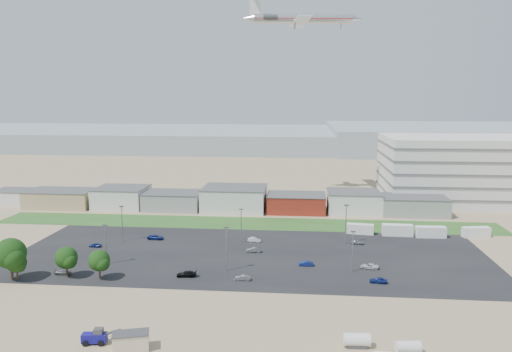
# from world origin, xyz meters

# --- Properties ---
(ground) EXTENTS (700.00, 700.00, 0.00)m
(ground) POSITION_xyz_m (0.00, 0.00, 0.00)
(ground) COLOR #967C60
(ground) RESTS_ON ground
(parking_lot) EXTENTS (120.00, 50.00, 0.01)m
(parking_lot) POSITION_xyz_m (5.00, 20.00, 0.01)
(parking_lot) COLOR black
(parking_lot) RESTS_ON ground
(grass_strip) EXTENTS (160.00, 16.00, 0.02)m
(grass_strip) POSITION_xyz_m (0.00, 52.00, 0.01)
(grass_strip) COLOR #294F1D
(grass_strip) RESTS_ON ground
(hills_backdrop) EXTENTS (700.00, 200.00, 9.00)m
(hills_backdrop) POSITION_xyz_m (40.00, 315.00, 4.50)
(hills_backdrop) COLOR gray
(hills_backdrop) RESTS_ON ground
(building_row) EXTENTS (170.00, 20.00, 8.00)m
(building_row) POSITION_xyz_m (-17.00, 71.00, 4.00)
(building_row) COLOR silver
(building_row) RESTS_ON ground
(parking_garage) EXTENTS (80.00, 40.00, 25.00)m
(parking_garage) POSITION_xyz_m (90.00, 95.00, 12.50)
(parking_garage) COLOR silver
(parking_garage) RESTS_ON ground
(portable_shed) EXTENTS (6.31, 4.44, 2.88)m
(portable_shed) POSITION_xyz_m (-8.52, -30.32, 1.44)
(portable_shed) COLOR beige
(portable_shed) RESTS_ON ground
(telehandler) EXTENTS (6.55, 2.85, 2.64)m
(telehandler) POSITION_xyz_m (-15.11, -28.99, 1.32)
(telehandler) COLOR navy
(telehandler) RESTS_ON ground
(storage_tank_nw) EXTENTS (4.28, 2.27, 2.52)m
(storage_tank_nw) POSITION_xyz_m (27.16, -26.03, 1.26)
(storage_tank_nw) COLOR silver
(storage_tank_nw) RESTS_ON ground
(storage_tank_ne) EXTENTS (4.03, 2.43, 2.28)m
(storage_tank_ne) POSITION_xyz_m (34.90, -27.48, 1.14)
(storage_tank_ne) COLOR silver
(storage_tank_ne) RESTS_ON ground
(box_trailer_a) EXTENTS (7.99, 3.58, 2.89)m
(box_trailer_a) POSITION_xyz_m (35.21, 42.69, 1.45)
(box_trailer_a) COLOR silver
(box_trailer_a) RESTS_ON ground
(box_trailer_b) EXTENTS (8.73, 2.90, 3.25)m
(box_trailer_b) POSITION_xyz_m (45.70, 41.72, 1.63)
(box_trailer_b) COLOR silver
(box_trailer_b) RESTS_ON ground
(box_trailer_c) EXTENTS (8.46, 2.88, 3.14)m
(box_trailer_c) POSITION_xyz_m (54.89, 40.74, 1.57)
(box_trailer_c) COLOR silver
(box_trailer_c) RESTS_ON ground
(box_trailer_d) EXTENTS (8.09, 3.88, 2.91)m
(box_trailer_d) POSITION_xyz_m (67.93, 42.31, 1.46)
(box_trailer_d) COLOR silver
(box_trailer_d) RESTS_ON ground
(tree_left) EXTENTS (7.15, 7.15, 10.72)m
(tree_left) POSITION_xyz_m (-44.89, -3.09, 5.36)
(tree_left) COLOR black
(tree_left) RESTS_ON ground
(tree_mid) EXTENTS (4.63, 4.63, 6.94)m
(tree_mid) POSITION_xyz_m (-43.85, -2.82, 3.47)
(tree_mid) COLOR black
(tree_mid) RESTS_ON ground
(tree_right) EXTENTS (5.24, 5.24, 7.86)m
(tree_right) POSITION_xyz_m (-33.81, -0.08, 3.93)
(tree_right) COLOR black
(tree_right) RESTS_ON ground
(tree_near) EXTENTS (5.00, 5.00, 7.51)m
(tree_near) POSITION_xyz_m (-26.03, -0.64, 3.75)
(tree_near) COLOR black
(tree_near) RESTS_ON ground
(lightpole_front_l) EXTENTS (1.15, 0.48, 9.76)m
(lightpole_front_l) POSITION_xyz_m (-28.46, 9.22, 4.88)
(lightpole_front_l) COLOR slate
(lightpole_front_l) RESTS_ON ground
(lightpole_front_m) EXTENTS (1.22, 0.51, 10.41)m
(lightpole_front_m) POSITION_xyz_m (0.92, 7.38, 5.21)
(lightpole_front_m) COLOR slate
(lightpole_front_m) RESTS_ON ground
(lightpole_front_r) EXTENTS (1.13, 0.47, 9.58)m
(lightpole_front_r) POSITION_xyz_m (29.76, 9.55, 4.79)
(lightpole_front_r) COLOR slate
(lightpole_front_r) RESTS_ON ground
(lightpole_back_l) EXTENTS (1.17, 0.49, 9.96)m
(lightpole_back_l) POSITION_xyz_m (-31.70, 28.79, 4.98)
(lightpole_back_l) COLOR slate
(lightpole_back_l) RESTS_ON ground
(lightpole_back_m) EXTENTS (1.12, 0.47, 9.49)m
(lightpole_back_m) POSITION_xyz_m (1.45, 30.51, 4.74)
(lightpole_back_m) COLOR slate
(lightpole_back_m) RESTS_ON ground
(lightpole_back_r) EXTENTS (1.28, 0.53, 10.90)m
(lightpole_back_r) POSITION_xyz_m (30.04, 31.98, 5.45)
(lightpole_back_r) COLOR slate
(lightpole_back_r) RESTS_ON ground
(airliner) EXTENTS (50.32, 37.41, 13.81)m
(airliner) POSITION_xyz_m (17.35, 99.20, 70.00)
(airliner) COLOR silver
(parked_car_0) EXTENTS (4.36, 2.41, 1.16)m
(parked_car_0) POSITION_xyz_m (34.00, 11.98, 0.58)
(parked_car_0) COLOR silver
(parked_car_0) RESTS_ON ground
(parked_car_1) EXTENTS (3.53, 1.26, 1.16)m
(parked_car_1) POSITION_xyz_m (19.25, 12.56, 0.58)
(parked_car_1) COLOR navy
(parked_car_1) RESTS_ON ground
(parked_car_2) EXTENTS (3.94, 2.00, 1.29)m
(parked_car_2) POSITION_xyz_m (34.71, 2.86, 0.64)
(parked_car_2) COLOR navy
(parked_car_2) RESTS_ON ground
(parked_car_3) EXTENTS (4.58, 2.17, 1.29)m
(parked_car_3) POSITION_xyz_m (-7.40, 2.68, 0.65)
(parked_car_3) COLOR black
(parked_car_3) RESTS_ON ground
(parked_car_5) EXTENTS (3.33, 1.54, 1.11)m
(parked_car_5) POSITION_xyz_m (-37.00, 22.45, 0.55)
(parked_car_5) COLOR navy
(parked_car_5) RESTS_ON ground
(parked_car_7) EXTENTS (3.92, 1.73, 1.25)m
(parked_car_7) POSITION_xyz_m (5.78, 21.96, 0.63)
(parked_car_7) COLOR #595B5E
(parked_car_7) RESTS_ON ground
(parked_car_8) EXTENTS (3.53, 1.57, 1.18)m
(parked_car_8) POSITION_xyz_m (33.28, 31.64, 0.59)
(parked_car_8) COLOR #A5A5AA
(parked_car_8) RESTS_ON ground
(parked_car_9) EXTENTS (4.73, 2.48, 1.27)m
(parked_car_9) POSITION_xyz_m (-23.06, 31.17, 0.64)
(parked_car_9) COLOR navy
(parked_car_9) RESTS_ON ground
(parked_car_10) EXTENTS (3.95, 1.78, 1.12)m
(parked_car_10) POSITION_xyz_m (-35.59, 1.46, 0.56)
(parked_car_10) COLOR #595B5E
(parked_car_10) RESTS_ON ground
(parked_car_11) EXTENTS (3.79, 1.72, 1.21)m
(parked_car_11) POSITION_xyz_m (5.04, 31.46, 0.60)
(parked_car_11) COLOR silver
(parked_car_11) RESTS_ON ground
(parked_car_13) EXTENTS (3.52, 1.34, 1.14)m
(parked_car_13) POSITION_xyz_m (5.35, 1.68, 0.57)
(parked_car_13) COLOR #A5A5AA
(parked_car_13) RESTS_ON ground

